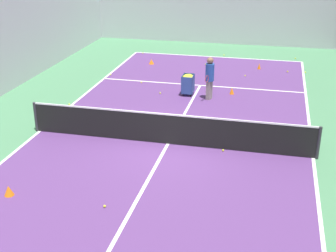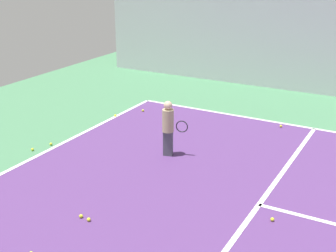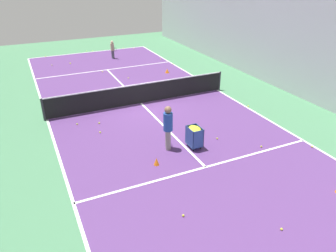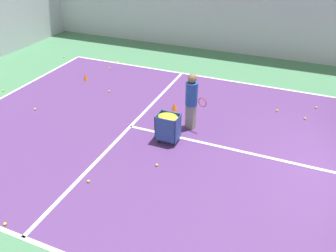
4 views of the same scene
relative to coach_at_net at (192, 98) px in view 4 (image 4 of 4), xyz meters
name	(u,v)px [view 4 (image 4 of 4)]	position (x,y,z in m)	size (l,w,h in m)	color
line_baseline_far	(3,97)	(-0.65, 6.94, -1.01)	(9.13, 0.10, 0.00)	white
line_service_far	(131,126)	(-0.65, 1.73, -1.01)	(9.13, 0.10, 0.00)	white
coach_at_net	(192,98)	(0.00, 0.00, 0.00)	(0.44, 0.72, 1.76)	gray
ball_cart	(168,123)	(-0.95, 0.35, -0.40)	(0.47, 0.62, 0.88)	#2D478C
training_cone_0	(85,77)	(1.78, 5.04, -0.86)	(0.17, 0.17, 0.29)	orange
training_cone_3	(174,106)	(0.85, 0.86, -0.87)	(0.20, 0.20, 0.28)	orange
tennis_ball_3	(5,224)	(-5.10, 2.30, -0.97)	(0.07, 0.07, 0.07)	yellow
tennis_ball_7	(316,107)	(2.78, -3.55, -0.97)	(0.07, 0.07, 0.07)	yellow
tennis_ball_10	(157,165)	(-2.12, 0.18, -0.97)	(0.07, 0.07, 0.07)	yellow
tennis_ball_12	(3,90)	(-0.25, 7.31, -0.97)	(0.07, 0.07, 0.07)	yellow
tennis_ball_15	(305,118)	(1.87, -3.23, -0.97)	(0.07, 0.07, 0.07)	yellow
tennis_ball_16	(35,109)	(-0.95, 5.19, -0.97)	(0.07, 0.07, 0.07)	yellow
tennis_ball_17	(118,62)	(4.01, 4.85, -0.97)	(0.07, 0.07, 0.07)	yellow
tennis_ball_18	(88,181)	(-3.32, 1.46, -0.97)	(0.07, 0.07, 0.07)	yellow
tennis_ball_19	(64,57)	(3.58, 7.49, -0.97)	(0.07, 0.07, 0.07)	yellow
tennis_ball_21	(109,91)	(1.20, 3.61, -0.97)	(0.07, 0.07, 0.07)	yellow
tennis_ball_24	(277,111)	(2.06, -2.35, -0.97)	(0.07, 0.07, 0.07)	yellow
tennis_ball_26	(110,68)	(3.17, 4.77, -0.97)	(0.07, 0.07, 0.07)	yellow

